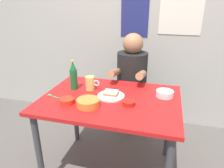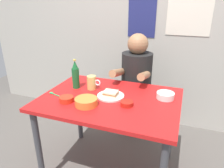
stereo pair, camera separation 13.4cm
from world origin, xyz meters
name	(u,v)px [view 1 (the left image)]	position (x,y,z in m)	size (l,w,h in m)	color
wall_back	(135,16)	(0.00, 1.05, 1.30)	(4.40, 0.09, 2.60)	#ADA89E
dining_table	(110,108)	(0.00, 0.00, 0.65)	(1.10, 0.80, 0.74)	red
stool	(131,106)	(0.06, 0.63, 0.35)	(0.34, 0.34, 0.45)	#4C4C51
person_seated	(132,72)	(0.06, 0.62, 0.77)	(0.33, 0.56, 0.72)	black
plate_orange	(111,96)	(0.00, 0.02, 0.75)	(0.22, 0.22, 0.01)	silver
sandwich	(111,93)	(0.00, 0.02, 0.77)	(0.11, 0.09, 0.04)	beige
beer_mug	(90,83)	(-0.21, 0.11, 0.80)	(0.13, 0.08, 0.12)	#D1BC66
beer_bottle	(74,76)	(-0.36, 0.09, 0.86)	(0.06, 0.06, 0.26)	#19602D
sauce_bowl_chili	(67,101)	(-0.29, -0.18, 0.76)	(0.11, 0.11, 0.04)	red
rice_bowl_white	(165,93)	(0.42, 0.14, 0.77)	(0.14, 0.14, 0.05)	silver
soup_bowl_orange	(88,102)	(-0.12, -0.18, 0.77)	(0.17, 0.17, 0.05)	orange
sambal_bowl_red	(129,103)	(0.17, -0.08, 0.76)	(0.10, 0.10, 0.03)	#B21E14
spoon	(52,96)	(-0.47, -0.10, 0.75)	(0.12, 0.05, 0.01)	#26A559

